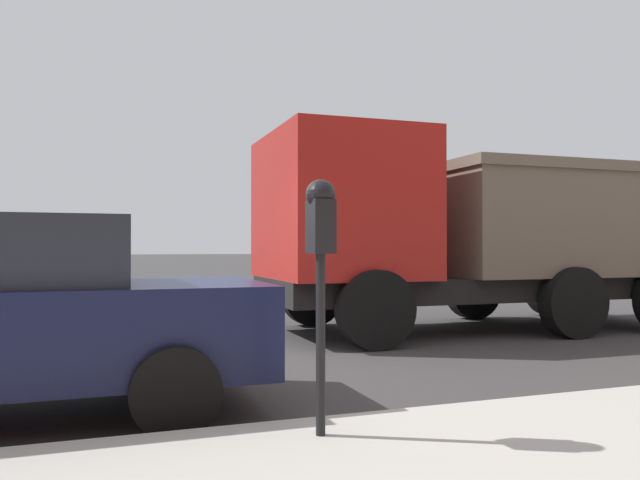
{
  "coord_description": "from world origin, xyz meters",
  "views": [
    {
      "loc": [
        -6.32,
        0.57,
        1.33
      ],
      "look_at": [
        -2.05,
        -0.95,
        1.38
      ],
      "focal_mm": 35.0,
      "sensor_mm": 36.0,
      "label": 1
    }
  ],
  "objects": [
    {
      "name": "parking_meter",
      "position": [
        -2.61,
        -0.76,
        1.38
      ],
      "size": [
        0.21,
        0.19,
        1.61
      ],
      "color": "black",
      "rests_on": "sidewalk"
    },
    {
      "name": "dump_truck",
      "position": [
        2.34,
        -5.26,
        1.6
      ],
      "size": [
        3.01,
        7.1,
        3.0
      ],
      "rotation": [
        0.0,
        0.0,
        -0.01
      ],
      "color": "black",
      "rests_on": "ground_plane"
    },
    {
      "name": "ground_plane",
      "position": [
        0.0,
        0.0,
        0.0
      ],
      "size": [
        220.0,
        220.0,
        0.0
      ],
      "primitive_type": "plane",
      "color": "#3D3A3A"
    }
  ]
}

